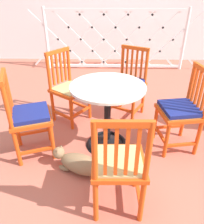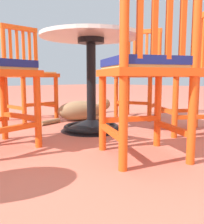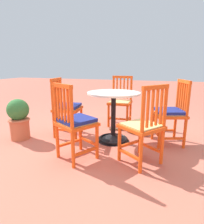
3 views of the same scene
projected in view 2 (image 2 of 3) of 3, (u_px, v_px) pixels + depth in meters
name	position (u px, v px, depth m)	size (l,w,h in m)	color
ground_plane	(77.00, 131.00, 1.95)	(24.00, 24.00, 0.00)	#BC604C
cafe_table	(91.00, 94.00, 1.95)	(0.76, 0.76, 0.73)	black
orange_chair_by_planter	(29.00, 75.00, 2.43)	(0.41, 0.41, 0.91)	#E04C14
orange_chair_facing_out	(146.00, 70.00, 1.25)	(0.55, 0.55, 0.91)	#E04C14
orange_chair_near_fence	(192.00, 74.00, 1.89)	(0.56, 0.56, 0.91)	#E04C14
orange_chair_at_corner	(139.00, 74.00, 2.59)	(0.51, 0.51, 0.91)	#E04C14
tabby_cat	(84.00, 110.00, 2.47)	(0.74, 0.35, 0.23)	#8E704C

